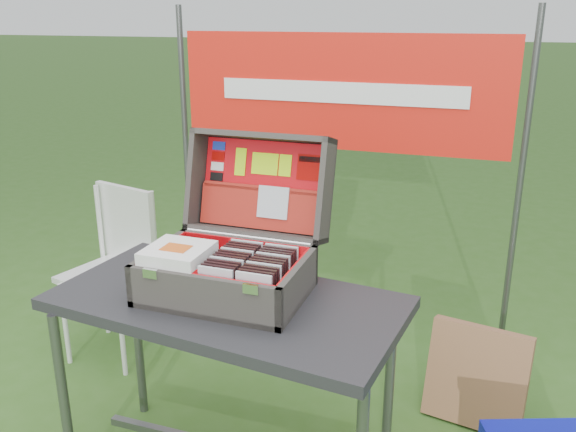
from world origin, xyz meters
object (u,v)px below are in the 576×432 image
at_px(table, 230,391).
at_px(suitcase, 232,221).
at_px(chair, 109,277).
at_px(cardboard_box, 477,376).

relative_size(table, suitcase, 2.18).
bearing_deg(chair, cardboard_box, 15.67).
relative_size(suitcase, cardboard_box, 1.27).
relative_size(chair, cardboard_box, 1.96).
bearing_deg(cardboard_box, suitcase, -135.66).
bearing_deg(table, chair, 153.19).
height_order(table, chair, chair).
bearing_deg(cardboard_box, table, -131.71).
bearing_deg(suitcase, cardboard_box, 33.71).
xyz_separation_m(table, suitcase, (-0.01, 0.08, 0.62)).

